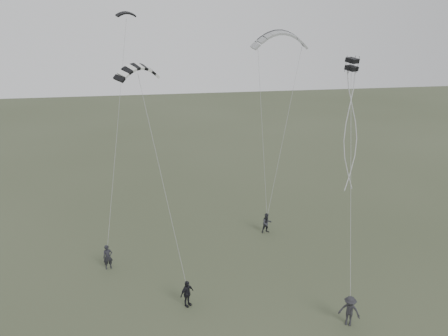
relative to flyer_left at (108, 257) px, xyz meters
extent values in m
plane|color=#3B432C|center=(6.45, -4.51, -0.83)|extent=(140.00, 140.00, 0.00)
imported|color=black|center=(0.00, 0.00, 0.00)|extent=(0.69, 0.53, 1.67)
imported|color=#27282E|center=(11.40, 3.07, -0.05)|extent=(0.85, 0.71, 1.56)
imported|color=black|center=(4.69, -4.71, -0.03)|extent=(0.98, 0.89, 1.60)
imported|color=#242428|center=(13.00, -7.75, 0.03)|extent=(1.29, 1.14, 1.73)
camera|label=1|loc=(3.27, -25.52, 14.79)|focal=35.00mm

